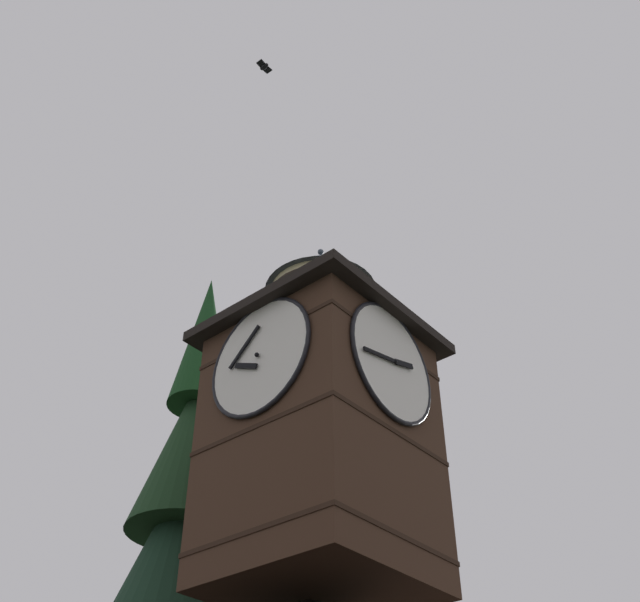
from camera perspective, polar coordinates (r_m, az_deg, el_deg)
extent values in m
cube|color=#422B1E|center=(17.52, 0.05, -11.25)|extent=(3.94, 3.94, 5.86)
cube|color=black|center=(16.63, 0.06, -18.11)|extent=(3.98, 3.98, 0.10)
cube|color=black|center=(17.50, 0.05, -11.33)|extent=(3.98, 3.98, 0.10)
cube|color=black|center=(18.59, 0.05, -5.27)|extent=(3.98, 3.98, 0.10)
cylinder|color=white|center=(17.28, 5.13, -4.45)|extent=(2.77, 0.10, 2.77)
torus|color=black|center=(17.27, 5.20, -4.42)|extent=(2.87, 0.10, 2.87)
cube|color=black|center=(17.52, 6.03, -4.52)|extent=(0.70, 0.04, 0.31)
cube|color=black|center=(16.79, 4.31, -3.88)|extent=(1.13, 0.04, 0.32)
sphere|color=black|center=(17.23, 5.43, -4.32)|extent=(0.10, 0.10, 0.10)
cylinder|color=white|center=(17.07, -4.30, -4.03)|extent=(0.10, 2.77, 2.77)
torus|color=black|center=(17.05, -4.36, -3.99)|extent=(0.10, 2.87, 2.87)
cube|color=black|center=(17.12, -5.32, -4.65)|extent=(0.04, 0.68, 0.39)
cube|color=black|center=(17.48, -5.45, -3.31)|extent=(0.04, 0.88, 0.84)
sphere|color=black|center=(17.00, -4.56, -3.87)|extent=(0.10, 0.10, 0.10)
cube|color=black|center=(19.09, 0.05, -3.04)|extent=(4.64, 4.64, 0.25)
cylinder|color=beige|center=(19.58, 0.05, -1.03)|extent=(2.53, 2.53, 1.43)
cylinder|color=#2D2319|center=(19.30, 0.05, -2.16)|extent=(2.59, 2.59, 0.10)
cylinder|color=#2D2319|center=(19.58, 0.05, -1.03)|extent=(2.59, 2.59, 0.10)
cylinder|color=#2D2319|center=(19.87, 0.05, 0.07)|extent=(2.59, 2.59, 0.10)
cone|color=#424C5B|center=(20.42, 0.05, 1.99)|extent=(2.83, 2.83, 1.27)
sphere|color=#424C5B|center=(20.90, 0.04, 3.54)|extent=(0.16, 0.16, 0.16)
cone|color=#173121|center=(21.23, -9.96, -18.06)|extent=(4.38, 4.38, 5.89)
cone|color=#1B381D|center=(22.51, -9.08, -10.39)|extent=(3.09, 3.09, 4.81)
cone|color=#173F1B|center=(24.40, -8.24, -2.73)|extent=(1.79, 1.79, 4.67)
cone|color=black|center=(28.55, 4.12, -17.74)|extent=(2.98, 2.98, 4.33)
cone|color=black|center=(29.37, 3.93, -13.79)|extent=(2.30, 2.30, 3.48)
cone|color=black|center=(30.71, 3.69, -8.69)|extent=(1.63, 1.63, 4.30)
ellipsoid|color=black|center=(24.27, -4.02, 16.41)|extent=(0.17, 0.30, 0.16)
cube|color=black|center=(24.22, -4.22, 16.59)|extent=(0.25, 0.21, 0.07)
cube|color=black|center=(24.32, -3.82, 16.23)|extent=(0.25, 0.21, 0.07)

